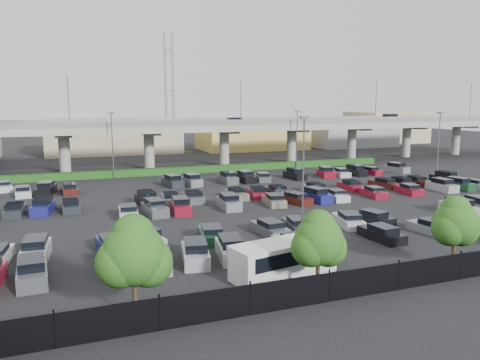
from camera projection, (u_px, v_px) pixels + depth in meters
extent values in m
plane|color=black|center=(271.00, 200.00, 56.55)|extent=(280.00, 280.00, 0.00)
cube|color=gray|center=(198.00, 127.00, 84.90)|extent=(150.00, 13.00, 1.10)
cube|color=#62625D|center=(208.00, 123.00, 78.97)|extent=(150.00, 0.50, 1.00)
cube|color=#62625D|center=(189.00, 120.00, 90.50)|extent=(150.00, 0.50, 1.00)
cylinder|color=gray|center=(65.00, 154.00, 77.49)|extent=(1.80, 1.80, 6.70)
cube|color=#62625D|center=(63.00, 135.00, 76.98)|extent=(2.60, 9.75, 0.50)
cylinder|color=gray|center=(149.00, 151.00, 82.39)|extent=(1.80, 1.80, 6.70)
cube|color=#62625D|center=(149.00, 133.00, 81.88)|extent=(2.60, 9.75, 0.50)
cylinder|color=gray|center=(224.00, 148.00, 87.28)|extent=(1.80, 1.80, 6.70)
cube|color=#62625D|center=(224.00, 131.00, 86.77)|extent=(2.60, 9.75, 0.50)
cylinder|color=gray|center=(291.00, 146.00, 92.18)|extent=(1.80, 1.80, 6.70)
cube|color=#62625D|center=(292.00, 130.00, 91.67)|extent=(2.60, 9.75, 0.50)
cylinder|color=gray|center=(352.00, 143.00, 97.08)|extent=(1.80, 1.80, 6.70)
cube|color=#62625D|center=(352.00, 128.00, 96.57)|extent=(2.60, 9.75, 0.50)
cylinder|color=gray|center=(406.00, 141.00, 101.97)|extent=(1.80, 1.80, 6.70)
cube|color=#62625D|center=(407.00, 127.00, 101.46)|extent=(2.60, 9.75, 0.50)
cylinder|color=gray|center=(456.00, 140.00, 106.87)|extent=(1.80, 1.80, 6.70)
cube|color=#62625D|center=(457.00, 126.00, 106.36)|extent=(2.60, 9.75, 0.50)
cube|color=black|center=(235.00, 122.00, 84.08)|extent=(4.40, 1.82, 0.82)
cube|color=black|center=(235.00, 119.00, 83.98)|extent=(2.30, 1.60, 0.50)
cube|color=silver|center=(390.00, 119.00, 95.95)|extent=(4.40, 1.82, 1.05)
cube|color=black|center=(390.00, 115.00, 95.82)|extent=(2.60, 1.60, 0.65)
cylinder|color=#515055|center=(69.00, 102.00, 70.84)|extent=(0.14, 0.14, 8.00)
cylinder|color=#515055|center=(241.00, 102.00, 80.64)|extent=(0.14, 0.14, 8.00)
cylinder|color=#515055|center=(376.00, 102.00, 90.43)|extent=(0.14, 0.14, 8.00)
cylinder|color=#515055|center=(470.00, 102.00, 98.82)|extent=(0.14, 0.14, 8.00)
cube|color=#113B13|center=(210.00, 169.00, 79.53)|extent=(66.00, 1.60, 1.10)
cube|color=black|center=(448.00, 268.00, 30.57)|extent=(70.00, 0.06, 1.80)
cylinder|color=black|center=(55.00, 329.00, 22.16)|extent=(0.10, 0.10, 2.00)
cylinder|color=black|center=(160.00, 312.00, 23.91)|extent=(0.10, 0.10, 2.00)
cylinder|color=black|center=(250.00, 298.00, 25.66)|extent=(0.10, 0.10, 2.00)
cylinder|color=black|center=(329.00, 286.00, 27.41)|extent=(0.10, 0.10, 2.00)
cylinder|color=black|center=(399.00, 275.00, 29.15)|extent=(0.10, 0.10, 2.00)
cylinder|color=black|center=(460.00, 265.00, 30.90)|extent=(0.10, 0.10, 2.00)
cylinder|color=#332316|center=(135.00, 302.00, 24.97)|extent=(0.26, 0.26, 2.18)
sphere|color=#1A4612|center=(133.00, 254.00, 24.54)|extent=(3.39, 3.39, 3.39)
sphere|color=#1A4612|center=(148.00, 263.00, 25.01)|extent=(2.67, 2.67, 2.67)
sphere|color=#1A4612|center=(121.00, 263.00, 24.29)|extent=(2.67, 2.67, 2.67)
sphere|color=#1A4612|center=(133.00, 235.00, 24.51)|extent=(2.30, 2.30, 2.30)
cylinder|color=#332316|center=(318.00, 278.00, 28.63)|extent=(0.26, 0.26, 1.96)
sphere|color=#1A4612|center=(319.00, 241.00, 28.24)|extent=(3.04, 3.04, 3.04)
sphere|color=#1A4612|center=(328.00, 248.00, 28.67)|extent=(2.39, 2.39, 2.39)
sphere|color=#1A4612|center=(310.00, 247.00, 28.01)|extent=(2.39, 2.39, 2.39)
sphere|color=#1A4612|center=(319.00, 226.00, 28.23)|extent=(2.06, 2.06, 2.06)
cylinder|color=#332316|center=(453.00, 256.00, 32.74)|extent=(0.26, 0.26, 1.97)
sphere|color=#1A4612|center=(456.00, 223.00, 32.35)|extent=(3.07, 3.07, 3.07)
sphere|color=#1A4612|center=(462.00, 229.00, 32.78)|extent=(2.41, 2.41, 2.41)
sphere|color=#1A4612|center=(449.00, 229.00, 32.12)|extent=(2.41, 2.41, 2.41)
sphere|color=#1A4612|center=(456.00, 210.00, 32.34)|extent=(2.08, 2.08, 2.08)
cube|color=silver|center=(284.00, 260.00, 31.59)|extent=(7.74, 3.90, 2.16)
cube|color=black|center=(284.00, 253.00, 31.50)|extent=(6.75, 3.75, 0.98)
cube|color=silver|center=(284.00, 243.00, 31.39)|extent=(7.87, 4.02, 0.26)
cube|color=#4C4F53|center=(32.00, 275.00, 30.48)|extent=(2.04, 4.49, 1.05)
cube|color=black|center=(31.00, 263.00, 30.34)|extent=(1.73, 2.68, 0.65)
cube|color=black|center=(119.00, 265.00, 32.40)|extent=(1.83, 4.41, 1.05)
cube|color=black|center=(118.00, 253.00, 32.27)|extent=(1.61, 2.60, 0.65)
cube|color=#A9A8AD|center=(158.00, 261.00, 33.38)|extent=(2.49, 4.63, 0.82)
cube|color=black|center=(158.00, 254.00, 33.10)|extent=(1.95, 2.52, 0.50)
cube|color=#A9A8AD|center=(195.00, 256.00, 34.32)|extent=(2.61, 4.66, 1.05)
cube|color=black|center=(195.00, 245.00, 34.19)|extent=(2.06, 2.85, 0.65)
cube|color=silver|center=(231.00, 251.00, 35.29)|extent=(2.54, 4.65, 1.05)
cube|color=black|center=(231.00, 241.00, 35.15)|extent=(2.02, 2.83, 0.65)
cube|color=#A9A8AD|center=(296.00, 245.00, 37.23)|extent=(2.55, 4.65, 0.82)
cube|color=black|center=(297.00, 238.00, 36.94)|extent=(1.97, 2.54, 0.50)
cube|color=black|center=(381.00, 235.00, 40.11)|extent=(2.08, 4.50, 0.82)
cube|color=black|center=(383.00, 228.00, 39.83)|extent=(1.74, 2.39, 0.50)
cube|color=slate|center=(432.00, 229.00, 42.04)|extent=(2.42, 4.61, 0.82)
cube|color=black|center=(434.00, 223.00, 41.75)|extent=(1.91, 2.50, 0.50)
cube|color=black|center=(456.00, 226.00, 43.00)|extent=(2.26, 4.56, 0.82)
cube|color=black|center=(458.00, 220.00, 42.71)|extent=(1.83, 2.45, 0.50)
cube|color=#A9A8AD|center=(36.00, 252.00, 35.09)|extent=(2.16, 4.53, 1.05)
cube|color=black|center=(35.00, 242.00, 34.96)|extent=(1.80, 2.72, 0.65)
cube|color=navy|center=(111.00, 246.00, 37.03)|extent=(2.23, 4.55, 0.82)
cube|color=black|center=(111.00, 239.00, 36.75)|extent=(1.81, 2.44, 0.50)
cube|color=#A9A8AD|center=(146.00, 241.00, 37.98)|extent=(2.69, 4.68, 1.05)
cube|color=black|center=(146.00, 231.00, 37.84)|extent=(2.10, 2.87, 0.65)
cube|color=#184326|center=(211.00, 236.00, 39.92)|extent=(2.54, 4.64, 0.82)
cube|color=black|center=(212.00, 229.00, 39.63)|extent=(1.97, 2.54, 0.50)
cube|color=#4C4F53|center=(270.00, 230.00, 41.84)|extent=(2.18, 4.54, 0.82)
cube|color=black|center=(271.00, 223.00, 41.56)|extent=(1.79, 2.43, 0.50)
cube|color=#262B32|center=(297.00, 227.00, 42.80)|extent=(2.56, 4.65, 0.82)
cube|color=black|center=(298.00, 220.00, 42.52)|extent=(1.98, 2.54, 0.50)
cube|color=silver|center=(348.00, 221.00, 44.73)|extent=(2.76, 4.70, 0.82)
cube|color=black|center=(350.00, 215.00, 44.45)|extent=(2.08, 2.60, 0.50)
cube|color=black|center=(372.00, 219.00, 45.69)|extent=(2.76, 4.70, 0.82)
cube|color=black|center=(374.00, 213.00, 45.41)|extent=(2.08, 2.60, 0.50)
cube|color=#A9A8AD|center=(459.00, 209.00, 49.52)|extent=(2.20, 4.54, 1.05)
cube|color=black|center=(460.00, 201.00, 49.39)|extent=(1.82, 2.73, 0.65)
cube|color=gray|center=(479.00, 207.00, 50.48)|extent=(2.40, 4.61, 1.05)
cube|color=black|center=(479.00, 199.00, 50.35)|extent=(1.94, 2.79, 0.65)
cube|color=silver|center=(128.00, 213.00, 48.14)|extent=(2.19, 4.54, 0.82)
cube|color=black|center=(128.00, 207.00, 47.86)|extent=(1.79, 2.43, 0.50)
cube|color=#4C4F53|center=(155.00, 210.00, 49.09)|extent=(2.27, 4.57, 1.05)
cube|color=black|center=(155.00, 202.00, 48.95)|extent=(1.87, 2.75, 0.65)
cube|color=maroon|center=(180.00, 208.00, 50.05)|extent=(2.24, 4.55, 1.05)
cube|color=black|center=(180.00, 200.00, 49.92)|extent=(1.84, 2.74, 0.65)
cube|color=slate|center=(229.00, 204.00, 51.97)|extent=(2.04, 4.49, 1.05)
cube|color=black|center=(229.00, 197.00, 51.84)|extent=(1.73, 2.68, 0.65)
cube|color=gray|center=(274.00, 201.00, 53.92)|extent=(2.41, 4.61, 0.82)
cube|color=black|center=(275.00, 196.00, 53.63)|extent=(1.91, 2.50, 0.50)
cube|color=#471712|center=(295.00, 200.00, 54.88)|extent=(2.88, 4.72, 0.82)
cube|color=black|center=(296.00, 195.00, 54.60)|extent=(2.13, 2.63, 0.50)
cube|color=navy|center=(316.00, 197.00, 55.82)|extent=(2.35, 4.59, 1.05)
cube|color=black|center=(316.00, 190.00, 55.69)|extent=(1.91, 2.78, 0.65)
cube|color=silver|center=(335.00, 196.00, 56.80)|extent=(2.31, 4.58, 0.82)
cube|color=black|center=(337.00, 191.00, 56.52)|extent=(1.86, 2.47, 0.50)
cube|color=maroon|center=(373.00, 193.00, 58.72)|extent=(2.36, 4.59, 0.82)
cube|color=black|center=(374.00, 189.00, 58.44)|extent=(1.88, 2.48, 0.50)
cube|color=maroon|center=(409.00, 190.00, 60.65)|extent=(2.40, 4.61, 0.82)
cube|color=black|center=(410.00, 186.00, 60.36)|extent=(1.90, 2.49, 0.50)
cube|color=#A9A8AD|center=(442.00, 187.00, 62.55)|extent=(1.88, 4.43, 1.05)
cube|color=black|center=(442.00, 181.00, 62.42)|extent=(1.64, 2.62, 0.65)
cube|color=#184326|center=(458.00, 186.00, 63.52)|extent=(2.41, 4.61, 1.05)
cube|color=black|center=(458.00, 180.00, 63.38)|extent=(1.95, 2.80, 0.65)
cube|color=silver|center=(473.00, 185.00, 64.50)|extent=(2.22, 4.55, 0.82)
cube|color=black|center=(474.00, 181.00, 64.21)|extent=(1.81, 2.44, 0.50)
cube|color=#262B32|center=(15.00, 211.00, 48.91)|extent=(2.09, 4.51, 0.82)
cube|color=black|center=(14.00, 206.00, 48.62)|extent=(1.74, 2.40, 0.50)
cube|color=navy|center=(43.00, 208.00, 49.85)|extent=(2.57, 4.65, 1.05)
cube|color=black|center=(43.00, 201.00, 49.72)|extent=(2.03, 2.84, 0.65)
cube|color=#262B32|center=(71.00, 207.00, 50.83)|extent=(2.00, 4.47, 0.82)
cube|color=black|center=(70.00, 202.00, 50.55)|extent=(1.70, 2.36, 0.50)
cube|color=black|center=(147.00, 201.00, 53.70)|extent=(2.21, 4.55, 1.05)
cube|color=black|center=(147.00, 194.00, 53.57)|extent=(1.83, 2.73, 0.65)
cube|color=slate|center=(170.00, 200.00, 54.68)|extent=(2.30, 4.58, 0.82)
cube|color=black|center=(171.00, 195.00, 54.40)|extent=(1.85, 2.46, 0.50)
cube|color=#4C4F53|center=(193.00, 198.00, 55.64)|extent=(1.89, 4.43, 0.82)
cube|color=black|center=(194.00, 193.00, 55.36)|extent=(1.64, 2.32, 0.50)
cube|color=gray|center=(236.00, 195.00, 57.57)|extent=(1.87, 4.42, 0.82)
cube|color=black|center=(237.00, 190.00, 57.28)|extent=(1.63, 2.32, 0.50)
cube|color=maroon|center=(257.00, 194.00, 58.53)|extent=(2.65, 4.67, 0.82)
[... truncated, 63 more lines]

